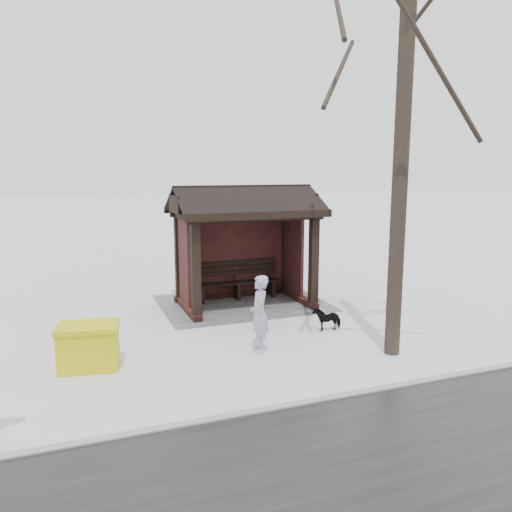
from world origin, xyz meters
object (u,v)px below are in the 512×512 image
at_px(bus_shelter, 243,221).
at_px(pedestrian, 259,314).
at_px(tree_near, 408,10).
at_px(dog, 327,319).
at_px(grit_bin, 89,346).

relative_size(bus_shelter, pedestrian, 2.41).
relative_size(tree_near, dog, 14.98).
distance_m(pedestrian, dog, 2.04).
bearing_deg(dog, pedestrian, -67.67).
height_order(tree_near, grit_bin, tree_near).
bearing_deg(bus_shelter, tree_near, 108.99).
xyz_separation_m(pedestrian, grit_bin, (3.11, -0.27, -0.34)).
bearing_deg(tree_near, grit_bin, -13.10).
xyz_separation_m(bus_shelter, dog, (-1.02, 2.67, -1.91)).
relative_size(dog, grit_bin, 0.52).
xyz_separation_m(tree_near, pedestrian, (2.33, -1.00, -5.41)).
height_order(tree_near, pedestrian, tree_near).
distance_m(dog, grit_bin, 4.99).
bearing_deg(bus_shelter, grit_bin, 38.07).
distance_m(pedestrian, grit_bin, 3.14).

